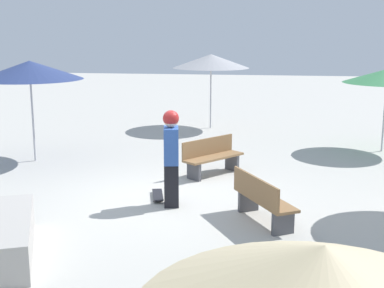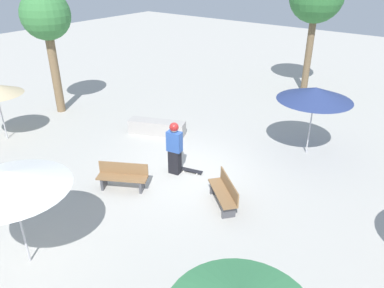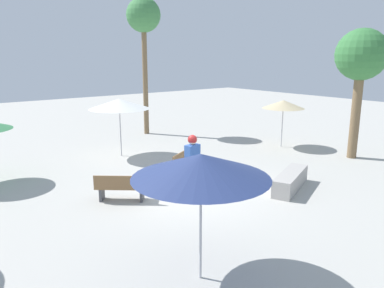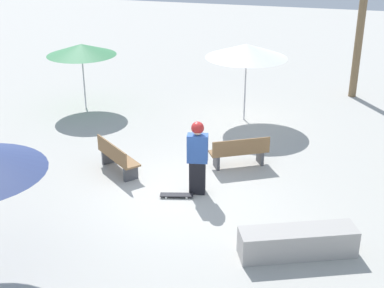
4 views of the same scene
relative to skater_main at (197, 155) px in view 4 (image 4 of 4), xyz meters
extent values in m
plane|color=#B2AFA8|center=(0.21, -0.27, -1.01)|extent=(60.00, 60.00, 0.00)
cube|color=black|center=(0.00, 0.00, -0.58)|extent=(0.34, 0.43, 0.84)
cube|color=#2D519E|center=(0.00, 0.00, 0.19)|extent=(0.36, 0.54, 0.70)
sphere|color=beige|center=(0.00, 0.00, 0.67)|extent=(0.27, 0.27, 0.27)
sphere|color=maroon|center=(0.00, 0.00, 0.71)|extent=(0.31, 0.31, 0.31)
cube|color=black|center=(0.36, -0.42, -0.94)|extent=(0.39, 0.82, 0.02)
cylinder|color=silver|center=(0.51, -0.64, -0.98)|extent=(0.04, 0.06, 0.05)
cylinder|color=silver|center=(0.34, -0.68, -0.98)|extent=(0.04, 0.06, 0.05)
cylinder|color=silver|center=(0.38, -0.16, -0.98)|extent=(0.04, 0.06, 0.05)
cylinder|color=silver|center=(0.22, -0.20, -0.98)|extent=(0.04, 0.06, 0.05)
cube|color=#A8A39E|center=(1.98, 2.61, -0.72)|extent=(1.46, 2.40, 0.58)
cube|color=#47474C|center=(-1.49, 0.13, -0.81)|extent=(0.38, 0.26, 0.40)
cube|color=#47474C|center=(-2.10, 1.22, -0.81)|extent=(0.38, 0.26, 0.40)
cube|color=olive|center=(-1.79, 0.67, -0.58)|extent=(1.17, 1.61, 0.05)
cube|color=olive|center=(-1.62, 0.77, -0.36)|extent=(0.82, 1.41, 0.40)
cube|color=#47474C|center=(-0.98, -2.79, -0.81)|extent=(0.36, 0.31, 0.40)
cube|color=#47474C|center=(-0.19, -1.83, -0.81)|extent=(0.36, 0.31, 0.40)
cube|color=olive|center=(-0.58, -2.31, -0.58)|extent=(1.36, 1.51, 0.05)
cube|color=olive|center=(-0.43, -2.43, -0.36)|extent=(1.05, 1.26, 0.40)
cylinder|color=#B7B7BC|center=(-4.99, -5.45, 0.07)|extent=(0.05, 0.05, 2.16)
cone|color=#387F4C|center=(-4.99, -5.45, 1.10)|extent=(2.37, 2.37, 0.38)
cylinder|color=#B7B7BC|center=(-5.37, 0.16, 0.19)|extent=(0.05, 0.05, 2.40)
cone|color=white|center=(-5.37, 0.16, 1.33)|extent=(2.63, 2.63, 0.44)
cylinder|color=brown|center=(-8.95, 3.63, 2.11)|extent=(0.28, 0.28, 6.23)
camera|label=1|loc=(-1.78, 9.73, 2.35)|focal=50.00mm
camera|label=2|loc=(-8.44, -7.17, 5.67)|focal=35.00mm
camera|label=3|loc=(9.33, -7.27, 3.34)|focal=35.00mm
camera|label=4|loc=(11.24, 3.02, 5.29)|focal=50.00mm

